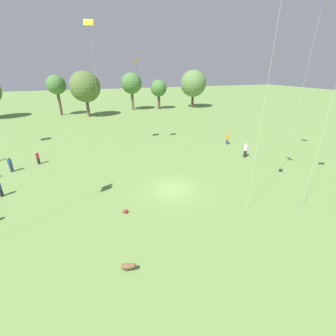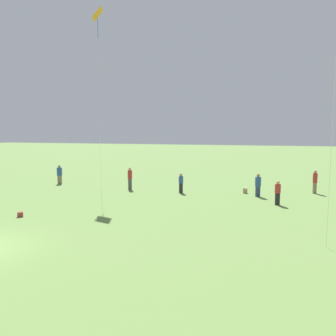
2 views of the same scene
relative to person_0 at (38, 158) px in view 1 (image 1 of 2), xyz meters
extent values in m
plane|color=#6B8E47|center=(13.05, -11.33, -0.80)|extent=(240.00, 240.00, 0.00)
cylinder|color=brown|center=(0.40, 32.69, 1.91)|extent=(0.65, 0.65, 5.44)
sphere|color=#477538|center=(0.40, 32.69, 6.27)|extent=(4.37, 4.37, 4.37)
cylinder|color=brown|center=(6.70, 28.62, 1.29)|extent=(0.70, 0.70, 4.18)
sphere|color=#516B33|center=(6.70, 28.62, 5.94)|extent=(6.84, 6.84, 6.84)
cylinder|color=brown|center=(18.52, 34.42, 1.65)|extent=(0.74, 0.74, 4.91)
sphere|color=#477538|center=(18.52, 34.42, 6.13)|extent=(5.40, 5.40, 5.40)
cylinder|color=brown|center=(25.83, 33.55, 1.17)|extent=(0.75, 0.75, 3.95)
sphere|color=#477538|center=(25.83, 33.55, 4.80)|extent=(4.40, 4.40, 4.40)
cylinder|color=brown|center=(35.90, 32.81, 1.16)|extent=(0.70, 0.70, 3.92)
sphere|color=#5B7F42|center=(35.90, 32.81, 5.83)|extent=(7.24, 7.24, 7.24)
cylinder|color=#232328|center=(0.00, 0.00, -0.41)|extent=(0.42, 0.42, 0.78)
cylinder|color=#B72D2D|center=(0.00, 0.00, 0.28)|extent=(0.49, 0.49, 0.59)
sphere|color=beige|center=(0.00, 0.00, 0.69)|extent=(0.24, 0.24, 0.24)
cylinder|color=#333D5B|center=(25.67, -1.01, -0.42)|extent=(0.35, 0.35, 0.77)
cylinder|color=orange|center=(25.67, -1.01, 0.31)|extent=(0.42, 0.42, 0.69)
sphere|color=tan|center=(25.67, -1.01, 0.78)|extent=(0.24, 0.24, 0.24)
cylinder|color=#232328|center=(-1.97, -7.24, -0.42)|extent=(0.36, 0.36, 0.78)
cylinder|color=#333D5B|center=(-2.49, -1.43, -0.41)|extent=(0.48, 0.48, 0.78)
cylinder|color=#2D5193|center=(-2.49, -1.43, 0.32)|extent=(0.56, 0.56, 0.69)
sphere|color=#A87A56|center=(-2.49, -1.43, 0.79)|extent=(0.24, 0.24, 0.24)
cylinder|color=#232328|center=(24.88, -6.41, -0.35)|extent=(0.47, 0.47, 0.91)
cylinder|color=white|center=(24.88, -6.41, 0.48)|extent=(0.56, 0.56, 0.74)
sphere|color=tan|center=(24.88, -6.41, 0.96)|extent=(0.24, 0.24, 0.24)
cube|color=orange|center=(13.14, 2.82, 10.69)|extent=(1.10, 1.19, 0.60)
cylinder|color=blue|center=(13.14, 2.82, 9.86)|extent=(0.04, 0.04, 1.08)
cylinder|color=silver|center=(13.14, 2.82, 4.94)|extent=(0.01, 0.01, 11.49)
cylinder|color=purple|center=(28.25, -9.86, 15.52)|extent=(0.04, 0.04, 1.35)
cylinder|color=silver|center=(28.25, -9.86, 7.83)|extent=(0.01, 0.01, 17.27)
cube|color=yellow|center=(7.82, 2.08, 14.50)|extent=(1.20, 1.00, 0.72)
cylinder|color=orange|center=(7.82, 2.08, 13.41)|extent=(0.04, 0.04, 1.54)
cylinder|color=silver|center=(7.82, 2.08, 6.85)|extent=(0.01, 0.01, 15.30)
cylinder|color=silver|center=(21.09, -18.34, 8.44)|extent=(0.01, 0.01, 18.49)
cylinder|color=silver|center=(17.32, -16.61, 9.62)|extent=(0.01, 0.01, 20.84)
cylinder|color=brown|center=(7.20, -19.22, -0.46)|extent=(0.65, 0.46, 0.31)
sphere|color=brown|center=(7.57, -19.33, -0.41)|extent=(0.28, 0.28, 0.28)
cylinder|color=brown|center=(7.20, -19.22, -0.71)|extent=(0.14, 0.14, 0.20)
cube|color=#262628|center=(25.85, -11.52, -0.67)|extent=(0.42, 0.40, 0.26)
cube|color=#933833|center=(8.09, -13.56, -0.67)|extent=(0.42, 0.42, 0.27)
camera|label=1|loc=(6.27, -28.77, 9.77)|focal=24.00mm
camera|label=2|loc=(22.25, 0.35, 3.87)|focal=35.00mm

